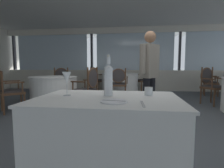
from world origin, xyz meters
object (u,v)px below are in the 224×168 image
at_px(dining_chair_0_1, 8,88).
at_px(side_plate, 114,102).
at_px(dining_chair_0_2, 89,86).
at_px(dining_chair_2_1, 119,81).
at_px(diner_person_0, 149,71).
at_px(dining_chair_0_0, 61,81).
at_px(water_tumbler, 149,91).
at_px(water_bottle, 108,79).
at_px(dining_chair_3_2, 208,80).
at_px(dining_chair_2_2, 145,78).
at_px(dining_chair_2_0, 96,77).
at_px(dining_chair_1_0, 210,83).
at_px(wine_glass, 67,78).

bearing_deg(dining_chair_0_1, side_plate, -84.87).
distance_m(dining_chair_0_2, dining_chair_2_1, 1.46).
relative_size(side_plate, diner_person_0, 0.12).
bearing_deg(dining_chair_0_0, dining_chair_2_1, 78.83).
xyz_separation_m(water_tumbler, dining_chair_0_0, (-2.41, 3.61, -0.24)).
bearing_deg(diner_person_0, water_bottle, 109.65).
bearing_deg(dining_chair_0_1, water_tumbler, -77.60).
distance_m(water_bottle, diner_person_0, 1.86).
relative_size(side_plate, dining_chair_3_2, 0.21).
bearing_deg(dining_chair_0_1, water_bottle, -82.02).
xyz_separation_m(dining_chair_2_2, dining_chair_3_2, (2.15, -0.40, -0.01)).
xyz_separation_m(dining_chair_0_2, dining_chair_2_0, (-0.48, 2.93, -0.00)).
distance_m(dining_chair_0_1, dining_chair_1_0, 4.98).
bearing_deg(dining_chair_0_0, dining_chair_3_2, 92.04).
bearing_deg(dining_chair_0_0, wine_glass, 10.52).
distance_m(dining_chair_0_2, diner_person_0, 1.50).
xyz_separation_m(dining_chair_0_1, dining_chair_2_1, (2.26, 1.77, 0.03)).
xyz_separation_m(dining_chair_1_0, dining_chair_2_0, (-3.53, 1.81, -0.01)).
bearing_deg(dining_chair_2_0, side_plate, -49.40).
bearing_deg(water_bottle, dining_chair_1_0, 57.93).
bearing_deg(water_bottle, dining_chair_3_2, 61.68).
bearing_deg(dining_chair_0_0, side_plate, 14.50).
bearing_deg(diner_person_0, water_tumbler, 120.47).
bearing_deg(dining_chair_0_1, dining_chair_3_2, -13.80).
distance_m(water_tumbler, dining_chair_0_1, 3.48).
distance_m(dining_chair_0_0, dining_chair_2_1, 1.78).
distance_m(wine_glass, water_tumbler, 0.74).
bearing_deg(dining_chair_2_0, wine_glass, -53.37).
height_order(dining_chair_0_0, dining_chair_3_2, dining_chair_0_0).
relative_size(dining_chair_0_1, dining_chair_2_2, 0.97).
height_order(dining_chair_2_0, diner_person_0, diner_person_0).
relative_size(dining_chair_2_0, dining_chair_3_2, 1.04).
distance_m(water_bottle, water_tumbler, 0.38).
distance_m(dining_chair_0_1, dining_chair_3_2, 6.07).
xyz_separation_m(water_tumbler, diner_person_0, (0.13, 1.74, 0.14)).
bearing_deg(diner_person_0, dining_chair_2_2, -56.64).
bearing_deg(water_bottle, dining_chair_0_2, 109.23).
distance_m(dining_chair_2_1, dining_chair_3_2, 3.26).
height_order(water_bottle, dining_chair_2_2, water_bottle).
distance_m(water_bottle, dining_chair_2_2, 5.48).
xyz_separation_m(dining_chair_1_0, diner_person_0, (-1.72, -1.72, 0.36)).
bearing_deg(dining_chair_3_2, dining_chair_0_1, -135.38).
xyz_separation_m(wine_glass, dining_chair_0_0, (-1.70, 3.72, -0.35)).
bearing_deg(dining_chair_0_0, dining_chair_0_1, -29.84).
distance_m(dining_chair_2_0, diner_person_0, 3.98).
bearing_deg(dining_chair_2_2, dining_chair_0_2, 31.77).
distance_m(side_plate, dining_chair_0_2, 2.85).
xyz_separation_m(dining_chair_0_0, dining_chair_2_1, (1.78, 0.09, 0.01)).
xyz_separation_m(water_bottle, dining_chair_2_1, (-0.28, 3.75, -0.34)).
bearing_deg(wine_glass, dining_chair_0_1, 136.83).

